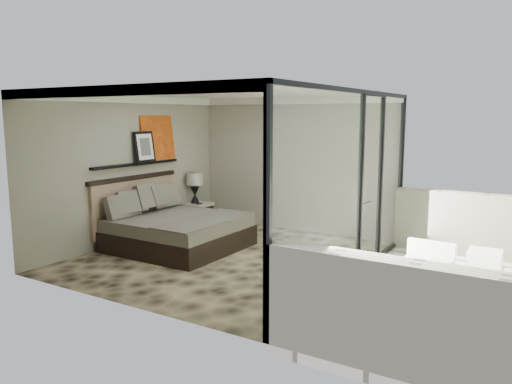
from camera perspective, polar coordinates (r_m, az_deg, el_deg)
The scene contains 14 objects.
floor at distance 8.71m, azimuth -3.30°, elevation -7.45°, with size 5.00×5.00×0.00m, color black.
ceiling at distance 8.38m, azimuth -3.47°, elevation 11.20°, with size 4.50×5.00×0.02m, color silver.
back_wall at distance 10.55m, azimuth 4.40°, elevation 3.13°, with size 4.50×0.02×2.80m, color gray.
left_wall at distance 9.88m, azimuth -14.10°, elevation 2.51°, with size 0.02×5.00×2.80m, color gray.
glass_wall at distance 7.38m, azimuth 11.07°, elevation 0.58°, with size 0.08×5.00×2.80m, color white.
terrace_slab at distance 7.36m, azimuth 21.94°, elevation -11.66°, with size 3.00×5.00×0.12m, color beige.
picture_ledge at distance 9.90m, azimuth -13.46°, elevation 3.12°, with size 0.12×2.20×0.05m, color black.
bed at distance 9.37m, azimuth -9.35°, elevation -4.13°, with size 2.21×2.13×1.22m.
nightstand at distance 11.11m, azimuth -6.64°, elevation -2.54°, with size 0.53×0.53×0.53m, color black.
table_lamp at distance 10.99m, azimuth -7.01°, elevation 0.88°, with size 0.36×0.36×0.65m.
abstract_canvas at distance 10.32m, azimuth -11.19°, elevation 6.06°, with size 0.04×0.90×0.90m, color #BC3410.
framed_print at distance 9.97m, azimuth -12.62°, elevation 5.07°, with size 0.03×0.50×0.60m, color black.
ottoman at distance 8.17m, azimuth 24.62°, elevation -7.67°, with size 0.46×0.46×0.46m, color silver.
lounger at distance 7.52m, azimuth 18.04°, elevation -9.15°, with size 0.78×1.46×0.56m.
Camera 1 is at (4.81, -6.85, 2.43)m, focal length 35.00 mm.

